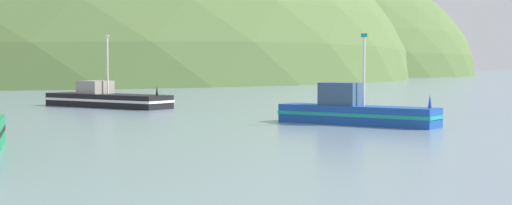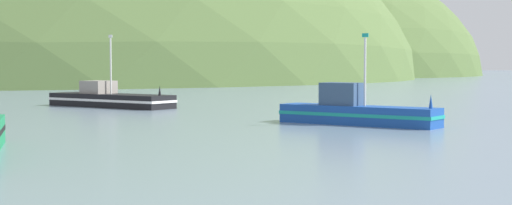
% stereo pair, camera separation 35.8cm
% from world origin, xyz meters
% --- Properties ---
extents(hill_far_center, '(156.82, 125.46, 73.46)m').
position_xyz_m(hill_far_center, '(-40.11, 189.45, 0.00)').
color(hill_far_center, '#516B38').
rests_on(hill_far_center, ground).
extents(fishing_boat_black, '(10.46, 7.43, 5.20)m').
position_xyz_m(fishing_boat_black, '(-13.75, 46.18, 0.59)').
color(fishing_boat_black, black).
rests_on(fishing_boat_black, ground).
extents(fishing_boat_blue, '(8.45, 5.78, 4.72)m').
position_xyz_m(fishing_boat_blue, '(3.63, 32.41, 0.67)').
color(fishing_boat_blue, '#19479E').
rests_on(fishing_boat_blue, ground).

